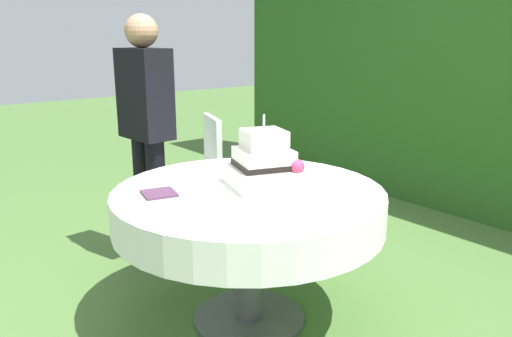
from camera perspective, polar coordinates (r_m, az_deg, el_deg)
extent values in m
plane|color=#476B33|center=(2.86, -0.77, -16.41)|extent=(20.00, 20.00, 0.00)
cylinder|color=#4C4C51|center=(2.86, -0.77, -16.24)|extent=(0.60, 0.60, 0.02)
cylinder|color=#4C4C51|center=(2.70, -0.80, -10.06)|extent=(0.14, 0.14, 0.70)
cylinder|color=brown|center=(2.57, -0.83, -2.71)|extent=(1.33, 1.33, 0.03)
cylinder|color=white|center=(2.59, -0.82, -4.32)|extent=(1.36, 1.36, 0.19)
cube|color=white|center=(2.61, 0.81, -0.91)|extent=(0.43, 0.43, 0.10)
cube|color=white|center=(2.58, 0.82, 1.16)|extent=(0.33, 0.33, 0.10)
cube|color=black|center=(2.59, 0.82, 0.49)|extent=(0.34, 0.34, 0.03)
cube|color=white|center=(2.56, 0.83, 3.26)|extent=(0.25, 0.25, 0.10)
sphere|color=#D13866|center=(2.52, 4.64, 0.20)|extent=(0.07, 0.07, 0.07)
cylinder|color=silver|center=(2.55, 0.84, 5.20)|extent=(0.01, 0.01, 0.08)
cylinder|color=white|center=(2.96, 4.91, 0.10)|extent=(0.11, 0.11, 0.01)
cylinder|color=white|center=(2.63, -7.29, -1.87)|extent=(0.13, 0.13, 0.01)
cylinder|color=white|center=(2.89, 8.32, -0.37)|extent=(0.14, 0.14, 0.01)
cylinder|color=white|center=(2.48, 10.90, -3.03)|extent=(0.13, 0.13, 0.01)
cube|color=#4C2D47|center=(2.52, -10.76, -2.74)|extent=(0.19, 0.19, 0.01)
cylinder|color=white|center=(4.05, -9.97, -3.53)|extent=(0.03, 0.03, 0.45)
cylinder|color=white|center=(3.75, -9.16, -5.00)|extent=(0.03, 0.03, 0.45)
cylinder|color=white|center=(4.11, -5.56, -3.11)|extent=(0.03, 0.03, 0.45)
cylinder|color=white|center=(3.81, -4.41, -4.51)|extent=(0.03, 0.03, 0.45)
cube|color=white|center=(3.85, -7.39, -0.56)|extent=(0.51, 0.51, 0.04)
cube|color=white|center=(3.84, -4.87, 2.84)|extent=(0.39, 0.17, 0.40)
cylinder|color=black|center=(3.46, -12.37, -3.36)|extent=(0.12, 0.12, 0.85)
cylinder|color=black|center=(3.33, -10.93, -4.00)|extent=(0.12, 0.12, 0.85)
cube|color=black|center=(3.24, -12.31, 8.13)|extent=(0.37, 0.23, 0.55)
sphere|color=#A87A5B|center=(3.22, -12.69, 14.76)|extent=(0.20, 0.20, 0.20)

